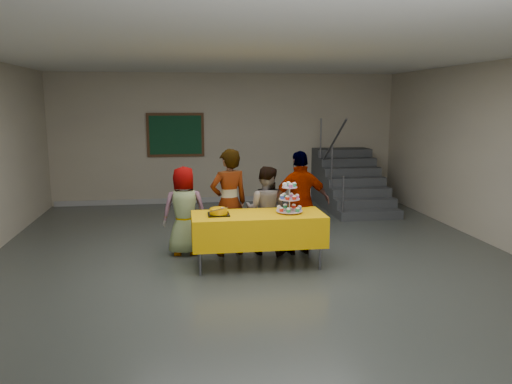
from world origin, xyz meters
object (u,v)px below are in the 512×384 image
at_px(cupcake_stand, 289,201).
at_px(bear_cake, 219,211).
at_px(schoolchild_c, 266,210).
at_px(staircase, 348,185).
at_px(schoolchild_a, 184,211).
at_px(schoolchild_d, 301,203).
at_px(bake_table, 258,228).
at_px(schoolchild_b, 229,203).
at_px(noticeboard, 176,135).

height_order(cupcake_stand, bear_cake, cupcake_stand).
distance_m(schoolchild_c, staircase, 4.17).
xyz_separation_m(schoolchild_a, schoolchild_d, (1.78, -0.22, 0.11)).
relative_size(cupcake_stand, staircase, 0.19).
bearing_deg(cupcake_stand, bake_table, -179.09).
relative_size(schoolchild_b, schoolchild_c, 1.20).
relative_size(schoolchild_a, schoolchild_c, 1.00).
relative_size(bake_table, schoolchild_d, 1.17).
bearing_deg(bear_cake, schoolchild_b, 71.10).
bearing_deg(schoolchild_c, noticeboard, -48.51).
distance_m(schoolchild_a, staircase, 4.92).
relative_size(bear_cake, noticeboard, 0.28).
distance_m(cupcake_stand, bear_cake, 1.02).
bearing_deg(staircase, schoolchild_d, -119.57).
height_order(bake_table, cupcake_stand, cupcake_stand).
height_order(staircase, noticeboard, noticeboard).
relative_size(schoolchild_c, staircase, 0.57).
bearing_deg(schoolchild_d, schoolchild_a, -12.34).
bearing_deg(schoolchild_d, bake_table, 29.81).
distance_m(bake_table, schoolchild_d, 0.94).
xyz_separation_m(bear_cake, noticeboard, (-0.62, 4.78, 0.77)).
bearing_deg(bear_cake, schoolchild_a, 122.66).
distance_m(schoolchild_a, noticeboard, 4.15).
bearing_deg(cupcake_stand, schoolchild_c, 111.97).
height_order(bake_table, staircase, staircase).
bearing_deg(schoolchild_d, bear_cake, 16.30).
bearing_deg(schoolchild_b, staircase, -149.23).
bearing_deg(bear_cake, cupcake_stand, -0.04).
height_order(schoolchild_a, noticeboard, noticeboard).
xyz_separation_m(schoolchild_b, schoolchild_c, (0.57, 0.00, -0.14)).
xyz_separation_m(cupcake_stand, noticeboard, (-1.64, 4.78, 0.66)).
bearing_deg(cupcake_stand, staircase, 60.45).
relative_size(bake_table, schoolchild_c, 1.37).
height_order(schoolchild_b, schoolchild_d, schoolchild_b).
bearing_deg(schoolchild_b, bear_cake, 54.16).
bearing_deg(staircase, bake_table, -124.25).
bearing_deg(schoolchild_a, noticeboard, -90.29).
xyz_separation_m(bake_table, staircase, (2.69, 3.95, -0.07)).
distance_m(cupcake_stand, schoolchild_d, 0.61).
xyz_separation_m(cupcake_stand, schoolchild_a, (-1.49, 0.74, -0.26)).
height_order(schoolchild_b, staircase, staircase).
relative_size(bake_table, cupcake_stand, 4.22).
bearing_deg(schoolchild_b, bake_table, 103.74).
height_order(cupcake_stand, schoolchild_d, schoolchild_d).
relative_size(bear_cake, schoolchild_b, 0.22).
relative_size(cupcake_stand, schoolchild_a, 0.32).
xyz_separation_m(bake_table, cupcake_stand, (0.45, 0.01, 0.39)).
relative_size(bake_table, schoolchild_a, 1.37).
height_order(cupcake_stand, schoolchild_b, schoolchild_b).
xyz_separation_m(bake_table, schoolchild_b, (-0.36, 0.60, 0.27)).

